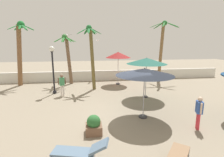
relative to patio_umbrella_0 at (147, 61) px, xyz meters
The scene contains 16 objects.
ground_plane 4.56m from the patio_umbrella_0, 129.95° to the right, with size 56.00×56.00×0.00m, color gray.
boundary_wall 6.85m from the patio_umbrella_0, 111.55° to the left, with size 25.20×0.30×1.02m, color silver.
patio_umbrella_0 is the anchor object (origin of this frame).
patio_umbrella_1 3.52m from the patio_umbrella_0, 110.83° to the right, with size 2.95×2.95×2.68m.
patio_umbrella_3 4.42m from the patio_umbrella_0, 106.39° to the left, with size 2.31×2.31×3.05m.
palm_tree_0 6.18m from the patio_umbrella_0, 57.01° to the left, with size 3.12×2.90×5.95m.
palm_tree_1 11.17m from the patio_umbrella_0, 153.03° to the left, with size 2.26×2.26×5.70m.
palm_tree_2 4.67m from the patio_umbrella_0, 143.78° to the left, with size 2.07×2.04×5.23m.
palm_tree_3 7.76m from the patio_umbrella_0, 139.09° to the left, with size 2.10×2.12×4.63m.
lamp_post_0 6.93m from the patio_umbrella_0, 163.84° to the left, with size 0.41×0.41×3.62m.
lounge_chair_1 8.08m from the patio_umbrella_0, 124.66° to the right, with size 1.94×1.01×0.83m.
guest_0 6.30m from the patio_umbrella_0, 168.64° to the left, with size 0.55×0.29×1.60m.
guest_1 5.21m from the patio_umbrella_0, 80.30° to the right, with size 0.34×0.54×1.54m.
seagull_0 7.37m from the patio_umbrella_0, 143.57° to the left, with size 0.95×0.38×0.14m.
seagull_1 7.69m from the patio_umbrella_0, 113.17° to the left, with size 0.41×0.92×0.14m.
planter 6.42m from the patio_umbrella_0, 130.40° to the right, with size 0.70×0.70×0.85m.
Camera 1 is at (-1.72, -8.75, 3.93)m, focal length 28.01 mm.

